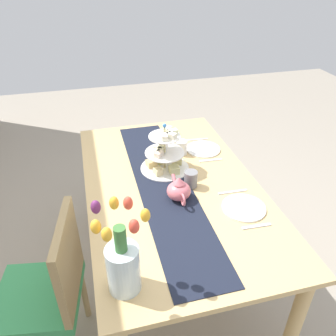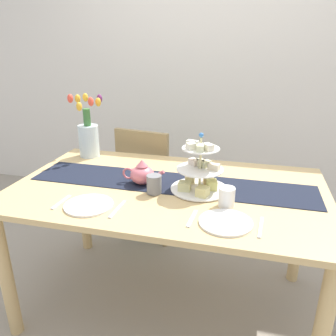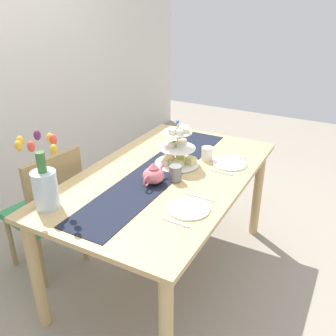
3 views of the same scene
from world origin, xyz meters
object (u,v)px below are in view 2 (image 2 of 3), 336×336
dinner_plate_right (226,222)px  mug_white_text (227,197)px  chair_left (149,178)px  mug_grey (154,184)px  dining_table (168,204)px  tulip_vase (88,135)px  fork_left (61,202)px  knife_right (261,227)px  fork_right (192,218)px  tiered_cake_stand (200,173)px  knife_left (118,209)px  teapot (142,174)px  dinner_plate_left (89,205)px

dinner_plate_right → mug_white_text: mug_white_text is taller
chair_left → mug_grey: chair_left is taller
dining_table → dinner_plate_right: 0.47m
tulip_vase → fork_left: tulip_vase is taller
mug_white_text → mug_grey: bearing=172.0°
knife_right → mug_white_text: mug_white_text is taller
fork_right → knife_right: (0.29, 0.00, 0.00)m
tiered_cake_stand → knife_left: tiered_cake_stand is taller
dining_table → knife_left: knife_left is taller
fork_left → mug_grey: (0.40, 0.21, 0.05)m
tiered_cake_stand → fork_left: (-0.62, -0.31, -0.09)m
dinner_plate_right → tulip_vase: bearing=145.2°
dining_table → fork_right: size_ratio=11.03×
fork_right → mug_white_text: mug_white_text is taller
dining_table → mug_grey: size_ratio=17.41×
mug_white_text → fork_right: bearing=-129.7°
dinner_plate_right → tiered_cake_stand: bearing=117.9°
tiered_cake_stand → fork_right: (0.02, -0.31, -0.09)m
tulip_vase → fork_right: bearing=-39.2°
tulip_vase → fork_left: 0.72m
tulip_vase → dinner_plate_right: size_ratio=1.81×
fork_right → mug_white_text: bearing=50.3°
fork_left → knife_left: same height
teapot → tulip_vase: 0.62m
fork_left → fork_right: 0.64m
dinner_plate_left → fork_left: (-0.14, 0.00, -0.00)m
chair_left → teapot: teapot is taller
tiered_cake_stand → knife_left: (-0.33, -0.31, -0.09)m
knife_right → chair_left: bearing=128.4°
dining_table → fork_right: bearing=-58.7°
dinner_plate_left → dinner_plate_right: (0.64, 0.00, 0.00)m
tulip_vase → mug_white_text: 1.09m
knife_left → dinner_plate_right: dinner_plate_right is taller
chair_left → mug_grey: bearing=-70.6°
tiered_cake_stand → mug_grey: size_ratio=3.20×
mug_grey → dining_table: bearing=64.1°
fork_left → mug_grey: size_ratio=1.58×
dining_table → chair_left: chair_left is taller
fork_left → knife_right: same height
teapot → fork_left: size_ratio=1.59×
dining_table → knife_right: size_ratio=9.73×
fork_left → knife_left: size_ratio=0.88×
knife_right → mug_white_text: bearing=134.5°
chair_left → fork_left: size_ratio=6.07×
fork_left → mug_white_text: bearing=11.7°
tiered_cake_stand → fork_right: 0.32m
fork_right → mug_grey: bearing=138.1°
chair_left → tiered_cake_stand: 0.95m
tulip_vase → fork_right: tulip_vase is taller
fork_left → knife_right: (0.93, 0.00, 0.00)m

